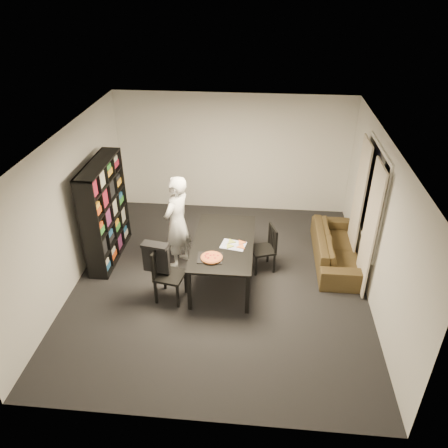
# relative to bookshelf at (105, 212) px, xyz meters

# --- Properties ---
(room) EXTENTS (5.01, 5.51, 2.61)m
(room) POSITION_rel_bookshelf_xyz_m (2.16, -0.60, 0.35)
(room) COLOR black
(room) RESTS_ON ground
(window_pane) EXTENTS (0.02, 1.40, 1.60)m
(window_pane) POSITION_rel_bookshelf_xyz_m (4.64, -0.00, 0.55)
(window_pane) COLOR black
(window_pane) RESTS_ON room
(window_frame) EXTENTS (0.03, 1.52, 1.72)m
(window_frame) POSITION_rel_bookshelf_xyz_m (4.64, -0.00, 0.55)
(window_frame) COLOR white
(window_frame) RESTS_ON room
(curtain_left) EXTENTS (0.03, 0.70, 2.25)m
(curtain_left) POSITION_rel_bookshelf_xyz_m (4.56, -0.52, 0.20)
(curtain_left) COLOR beige
(curtain_left) RESTS_ON room
(curtain_right) EXTENTS (0.03, 0.70, 2.25)m
(curtain_right) POSITION_rel_bookshelf_xyz_m (4.56, 0.52, 0.20)
(curtain_right) COLOR beige
(curtain_right) RESTS_ON room
(bookshelf) EXTENTS (0.35, 1.50, 1.90)m
(bookshelf) POSITION_rel_bookshelf_xyz_m (0.00, 0.00, 0.00)
(bookshelf) COLOR black
(bookshelf) RESTS_ON room
(dining_table) EXTENTS (1.02, 1.83, 0.76)m
(dining_table) POSITION_rel_bookshelf_xyz_m (2.20, -0.49, -0.25)
(dining_table) COLOR black
(dining_table) RESTS_ON room
(chair_left) EXTENTS (0.51, 0.51, 0.95)m
(chair_left) POSITION_rel_bookshelf_xyz_m (1.30, -1.09, -0.41)
(chair_left) COLOR black
(chair_left) RESTS_ON room
(chair_right) EXTENTS (0.51, 0.51, 0.86)m
(chair_right) POSITION_rel_bookshelf_xyz_m (2.95, -0.12, -0.46)
(chair_right) COLOR black
(chair_right) RESTS_ON room
(draped_jacket) EXTENTS (0.45, 0.26, 0.53)m
(draped_jacket) POSITION_rel_bookshelf_xyz_m (1.17, -1.07, -0.16)
(draped_jacket) COLOR black
(draped_jacket) RESTS_ON chair_left
(person) EXTENTS (0.64, 0.75, 1.76)m
(person) POSITION_rel_bookshelf_xyz_m (1.34, -0.13, -0.07)
(person) COLOR silver
(person) RESTS_ON room
(baking_tray) EXTENTS (0.42, 0.34, 0.01)m
(baking_tray) POSITION_rel_bookshelf_xyz_m (2.04, -0.99, -0.18)
(baking_tray) COLOR black
(baking_tray) RESTS_ON dining_table
(pepperoni_pizza) EXTENTS (0.35, 0.35, 0.03)m
(pepperoni_pizza) POSITION_rel_bookshelf_xyz_m (2.06, -1.01, -0.16)
(pepperoni_pizza) COLOR brown
(pepperoni_pizza) RESTS_ON dining_table
(kitchen_towel) EXTENTS (0.45, 0.37, 0.01)m
(kitchen_towel) POSITION_rel_bookshelf_xyz_m (2.38, -0.59, -0.18)
(kitchen_towel) COLOR silver
(kitchen_towel) RESTS_ON dining_table
(pizza_slices) EXTENTS (0.43, 0.38, 0.01)m
(pizza_slices) POSITION_rel_bookshelf_xyz_m (2.41, -0.57, -0.17)
(pizza_slices) COLOR #E3CE47
(pizza_slices) RESTS_ON dining_table
(sofa) EXTENTS (0.76, 1.94, 0.57)m
(sofa) POSITION_rel_bookshelf_xyz_m (4.23, 0.23, -0.67)
(sofa) COLOR #3D3418
(sofa) RESTS_ON room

